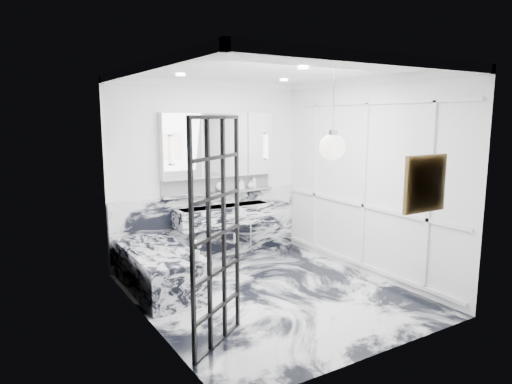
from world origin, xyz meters
TOP-DOWN VIEW (x-y plane):
  - floor at (0.00, 0.00)m, footprint 3.60×3.60m
  - ceiling at (0.00, 0.00)m, footprint 3.60×3.60m
  - wall_back at (0.00, 1.80)m, footprint 3.60×0.00m
  - wall_front at (0.00, -1.80)m, footprint 3.60×0.00m
  - wall_left at (-1.60, 0.00)m, footprint 0.00×3.60m
  - wall_right at (1.60, 0.00)m, footprint 0.00×3.60m
  - marble_clad_back at (0.00, 1.78)m, footprint 3.18×0.05m
  - marble_clad_left at (-1.59, 0.00)m, footprint 0.02×3.56m
  - panel_molding at (1.58, 0.00)m, footprint 0.03×3.40m
  - soap_bottle_a at (0.78, 1.71)m, footprint 0.09×0.09m
  - soap_bottle_b at (0.54, 1.71)m, footprint 0.10×0.10m
  - soap_bottle_c at (0.72, 1.71)m, footprint 0.13×0.13m
  - face_pot at (0.15, 1.71)m, footprint 0.14×0.14m
  - amber_bottle at (0.53, 1.71)m, footprint 0.04×0.04m
  - flower_vase at (-0.94, 0.21)m, footprint 0.08×0.08m
  - crittall_door at (-1.17, -0.80)m, footprint 0.75×0.52m
  - artwork at (0.64, -1.76)m, footprint 0.47×0.05m
  - pendant_light at (-0.04, -1.16)m, footprint 0.26×0.26m
  - trough_sink at (0.15, 1.55)m, footprint 1.60×0.45m
  - ledge at (0.15, 1.72)m, footprint 1.90×0.14m
  - subway_tile at (0.15, 1.78)m, footprint 1.90×0.03m
  - mirror_cabinet at (0.15, 1.73)m, footprint 1.90×0.16m
  - sconce_left at (-0.67, 1.63)m, footprint 0.07×0.07m
  - sconce_right at (0.97, 1.63)m, footprint 0.07×0.07m
  - bathtub at (-1.18, 0.90)m, footprint 0.75×1.65m

SIDE VIEW (x-z plane):
  - floor at x=0.00m, z-range 0.00..0.00m
  - bathtub at x=-1.18m, z-range 0.00..0.55m
  - marble_clad_back at x=0.00m, z-range 0.00..1.05m
  - flower_vase at x=-0.94m, z-range 0.55..0.67m
  - trough_sink at x=0.15m, z-range 0.58..0.88m
  - ledge at x=0.15m, z-range 1.05..1.09m
  - crittall_door at x=-1.17m, z-range 0.00..2.25m
  - amber_bottle at x=0.53m, z-range 1.09..1.19m
  - soap_bottle_c at x=0.72m, z-range 1.09..1.22m
  - face_pot at x=0.15m, z-range 1.10..1.23m
  - soap_bottle_b at x=0.54m, z-range 1.09..1.27m
  - soap_bottle_a at x=0.78m, z-range 1.09..1.30m
  - subway_tile at x=0.15m, z-range 1.09..1.32m
  - panel_molding at x=1.58m, z-range 0.15..2.45m
  - marble_clad_left at x=-1.59m, z-range 0.00..2.68m
  - wall_back at x=0.00m, z-range -0.40..3.20m
  - wall_front at x=0.00m, z-range -0.40..3.20m
  - wall_left at x=-1.60m, z-range -0.40..3.20m
  - wall_right at x=1.60m, z-range -0.40..3.20m
  - artwork at x=0.64m, z-range 1.38..1.84m
  - sconce_left at x=-0.67m, z-range 1.58..1.98m
  - sconce_right at x=0.97m, z-range 1.58..1.98m
  - mirror_cabinet at x=0.15m, z-range 1.32..2.32m
  - pendant_light at x=-0.04m, z-range 1.83..2.09m
  - ceiling at x=0.00m, z-range 2.80..2.80m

